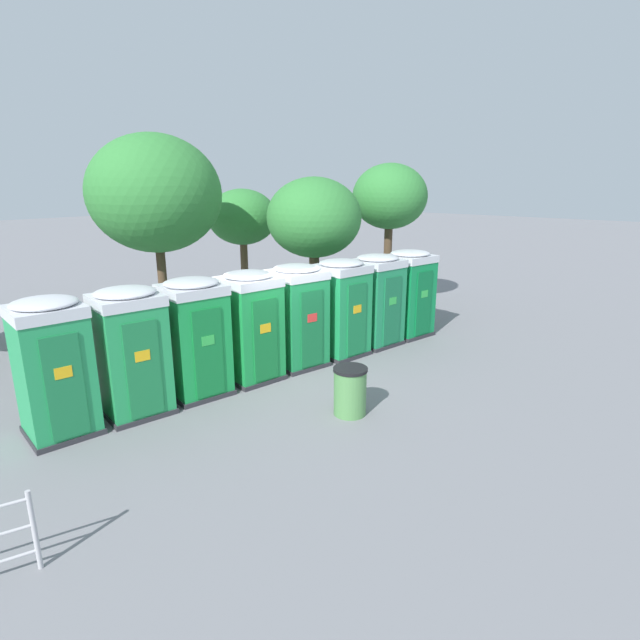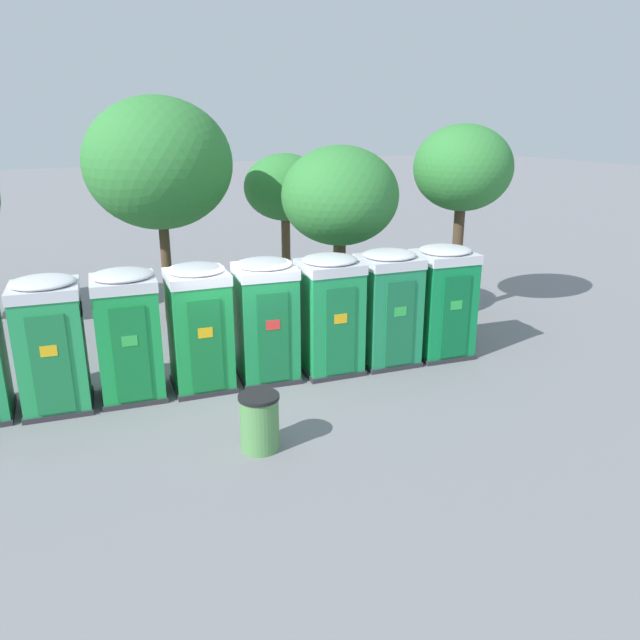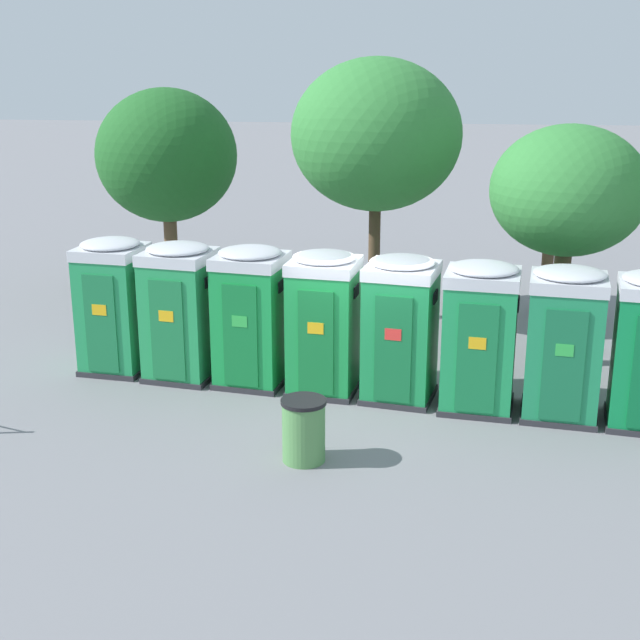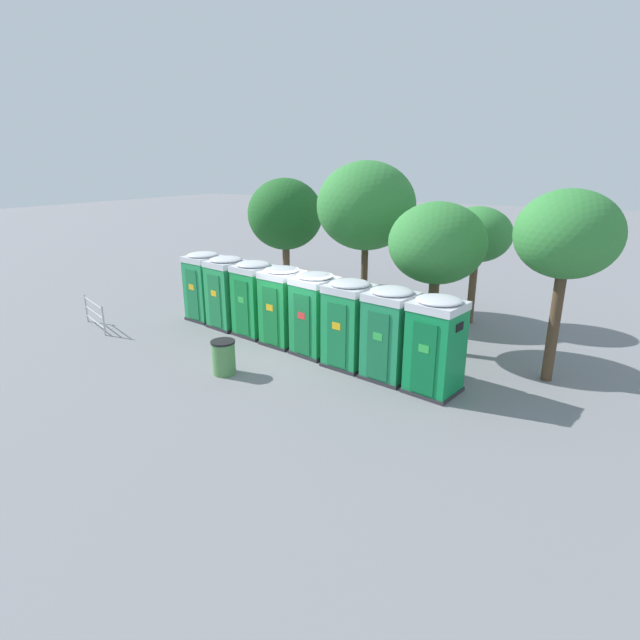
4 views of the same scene
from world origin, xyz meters
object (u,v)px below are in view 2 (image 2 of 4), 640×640
street_tree_0 (159,164)px  portapotty_7 (442,301)px  portapotty_5 (330,314)px  portapotty_1 (51,344)px  street_tree_2 (285,188)px  portapotty_3 (200,327)px  portapotty_6 (388,307)px  portapotty_2 (128,334)px  trash_can (260,422)px  street_tree_4 (340,197)px  portapotty_4 (266,319)px  street_tree_1 (463,169)px

street_tree_0 → portapotty_7: bearing=-48.7°
portapotty_5 → street_tree_0: size_ratio=0.44×
portapotty_1 → street_tree_2: bearing=35.0°
street_tree_0 → street_tree_2: size_ratio=1.36×
portapotty_3 → portapotty_6: size_ratio=1.00×
portapotty_5 → portapotty_6: bearing=-7.9°
portapotty_2 → trash_can: (1.37, -3.10, -0.79)m
portapotty_5 → trash_can: portapotty_5 is taller
portapotty_7 → trash_can: 5.76m
portapotty_5 → street_tree_4: 3.55m
portapotty_4 → trash_can: bearing=-116.5°
portapotty_4 → street_tree_4: (2.96, 2.07, 2.08)m
portapotty_3 → street_tree_2: 7.35m
portapotty_1 → portapotty_4: size_ratio=1.00×
portapotty_5 → street_tree_0: 6.12m
portapotty_3 → street_tree_1: street_tree_1 is taller
portapotty_3 → street_tree_2: bearing=50.3°
street_tree_2 → portapotty_2: bearing=-138.4°
portapotty_2 → trash_can: portapotty_2 is taller
street_tree_4 → street_tree_1: bearing=-7.0°
portapotty_7 → trash_can: bearing=-159.8°
portapotty_4 → trash_can: size_ratio=2.62×
portapotty_2 → portapotty_6: bearing=-9.7°
portapotty_5 → trash_can: 3.65m
portapotty_4 → street_tree_2: bearing=60.6°
portapotty_4 → street_tree_2: (3.19, 5.65, 1.93)m
portapotty_4 → portapotty_6: 2.73m
portapotty_4 → portapotty_5: same height
portapotty_2 → portapotty_7: same height
street_tree_2 → street_tree_0: bearing=-166.6°
portapotty_7 → street_tree_1: street_tree_1 is taller
portapotty_3 → street_tree_0: bearing=82.3°
street_tree_0 → street_tree_2: bearing=13.4°
portapotty_1 → portapotty_2: same height
portapotty_5 → trash_can: bearing=-138.4°
portapotty_7 → street_tree_4: 3.63m
portapotty_3 → trash_can: portapotty_3 is taller
portapotty_2 → portapotty_4: same height
street_tree_0 → street_tree_4: street_tree_0 is taller
street_tree_0 → trash_can: bearing=-94.6°
portapotty_2 → portapotty_4: bearing=-9.1°
portapotty_2 → street_tree_2: bearing=41.6°
street_tree_4 → trash_can: 7.01m
portapotty_5 → street_tree_1: street_tree_1 is taller
portapotty_6 → portapotty_7: 1.36m
street_tree_0 → street_tree_1: 7.79m
street_tree_0 → trash_can: 8.24m
street_tree_1 → portapotty_2: bearing=-172.4°
street_tree_1 → trash_can: street_tree_1 is taller
portapotty_6 → portapotty_2: bearing=170.3°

